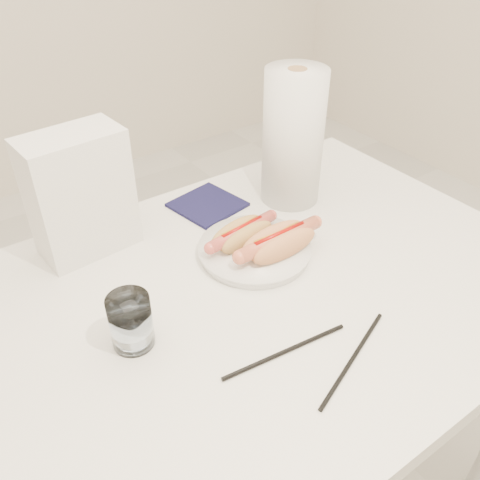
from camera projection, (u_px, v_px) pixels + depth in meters
table at (245, 315)px, 0.98m from camera, size 1.20×0.80×0.75m
plate at (254, 251)px, 1.03m from camera, size 0.24×0.24×0.02m
hotdog_left at (242, 234)px, 1.03m from camera, size 0.17×0.08×0.05m
hotdog_right at (279, 242)px, 1.00m from camera, size 0.19×0.08×0.05m
water_glass at (131, 322)px, 0.82m from camera, size 0.07×0.07×0.10m
chopstick_near at (285, 351)px, 0.83m from camera, size 0.23×0.03×0.01m
chopstick_far at (353, 358)px, 0.81m from camera, size 0.22×0.09×0.01m
napkin_box at (80, 194)px, 0.99m from camera, size 0.20×0.12×0.25m
navy_napkin at (207, 205)px, 1.19m from camera, size 0.16×0.16×0.01m
paper_towel_roll at (293, 138)px, 1.13m from camera, size 0.14×0.14×0.31m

